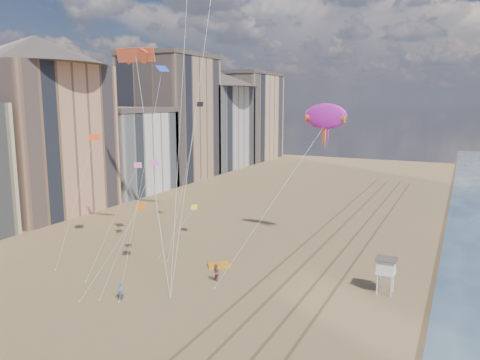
# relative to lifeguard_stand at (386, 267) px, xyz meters

# --- Properties ---
(wet_sand) EXTENTS (260.00, 260.00, 0.00)m
(wet_sand) POSITION_rel_lifeguard_stand_xyz_m (8.29, 16.19, -2.69)
(wet_sand) COLOR #42301E
(wet_sand) RESTS_ON ground
(tracks) EXTENTS (7.68, 120.00, 0.01)m
(tracks) POSITION_rel_lifeguard_stand_xyz_m (-8.16, 6.19, -2.69)
(tracks) COLOR brown
(tracks) RESTS_ON ground
(buildings) EXTENTS (34.72, 131.35, 29.00)m
(buildings) POSITION_rel_lifeguard_stand_xyz_m (-56.44, 41.78, 10.86)
(buildings) COLOR #C6B284
(buildings) RESTS_ON ground
(lifeguard_stand) EXTENTS (1.94, 1.94, 3.50)m
(lifeguard_stand) POSITION_rel_lifeguard_stand_xyz_m (0.00, 0.00, 0.00)
(lifeguard_stand) COLOR silver
(lifeguard_stand) RESTS_ON ground
(grounded_kite) EXTENTS (2.80, 2.62, 0.27)m
(grounded_kite) POSITION_rel_lifeguard_stand_xyz_m (-17.88, -0.40, -2.56)
(grounded_kite) COLOR orange
(grounded_kite) RESTS_ON ground
(show_kite) EXTENTS (5.39, 9.19, 23.86)m
(show_kite) POSITION_rel_lifeguard_stand_xyz_m (-9.37, 11.17, 13.68)
(show_kite) COLOR #B21BA2
(show_kite) RESTS_ON ground
(kite_flyer_a) EXTENTS (0.73, 0.62, 1.69)m
(kite_flyer_a) POSITION_rel_lifeguard_stand_xyz_m (-21.71, -12.25, -1.85)
(kite_flyer_a) COLOR slate
(kite_flyer_a) RESTS_ON ground
(kite_flyer_b) EXTENTS (1.09, 0.99, 1.82)m
(kite_flyer_b) POSITION_rel_lifeguard_stand_xyz_m (-16.02, -4.43, -1.78)
(kite_flyer_b) COLOR brown
(kite_flyer_b) RESTS_ON ground
(small_kites) EXTENTS (12.53, 15.20, 18.22)m
(small_kites) POSITION_rel_lifeguard_stand_xyz_m (-27.32, 0.24, 10.56)
(small_kites) COLOR blue
(small_kites) RESTS_ON ground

